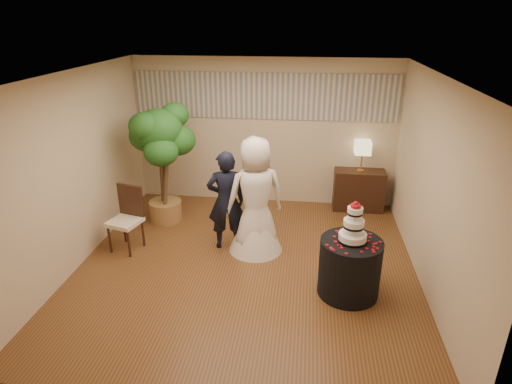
# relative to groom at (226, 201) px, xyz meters

# --- Properties ---
(floor) EXTENTS (5.00, 5.00, 0.00)m
(floor) POSITION_rel_groom_xyz_m (0.39, -0.56, -0.81)
(floor) COLOR brown
(floor) RESTS_ON ground
(ceiling) EXTENTS (5.00, 5.00, 0.00)m
(ceiling) POSITION_rel_groom_xyz_m (0.39, -0.56, 1.99)
(ceiling) COLOR white
(ceiling) RESTS_ON wall_back
(wall_back) EXTENTS (5.00, 0.06, 2.80)m
(wall_back) POSITION_rel_groom_xyz_m (0.39, 1.94, 0.59)
(wall_back) COLOR beige
(wall_back) RESTS_ON ground
(wall_front) EXTENTS (5.00, 0.06, 2.80)m
(wall_front) POSITION_rel_groom_xyz_m (0.39, -3.06, 0.59)
(wall_front) COLOR beige
(wall_front) RESTS_ON ground
(wall_left) EXTENTS (0.06, 5.00, 2.80)m
(wall_left) POSITION_rel_groom_xyz_m (-2.11, -0.56, 0.59)
(wall_left) COLOR beige
(wall_left) RESTS_ON ground
(wall_right) EXTENTS (0.06, 5.00, 2.80)m
(wall_right) POSITION_rel_groom_xyz_m (2.89, -0.56, 0.59)
(wall_right) COLOR beige
(wall_right) RESTS_ON ground
(mural_border) EXTENTS (4.90, 0.02, 0.85)m
(mural_border) POSITION_rel_groom_xyz_m (0.39, 1.92, 1.29)
(mural_border) COLOR #A4A094
(mural_border) RESTS_ON wall_back
(groom) EXTENTS (0.66, 0.50, 1.62)m
(groom) POSITION_rel_groom_xyz_m (0.00, 0.00, 0.00)
(groom) COLOR black
(groom) RESTS_ON floor
(bride) EXTENTS (1.18, 1.15, 1.86)m
(bride) POSITION_rel_groom_xyz_m (0.47, -0.04, 0.12)
(bride) COLOR white
(bride) RESTS_ON floor
(cake_table) EXTENTS (0.90, 0.90, 0.80)m
(cake_table) POSITION_rel_groom_xyz_m (1.85, -1.04, -0.41)
(cake_table) COLOR black
(cake_table) RESTS_ON floor
(wedding_cake) EXTENTS (0.36, 0.36, 0.56)m
(wedding_cake) POSITION_rel_groom_xyz_m (1.85, -1.04, 0.27)
(wedding_cake) COLOR white
(wedding_cake) RESTS_ON cake_table
(console) EXTENTS (0.94, 0.42, 0.78)m
(console) POSITION_rel_groom_xyz_m (2.24, 1.73, -0.42)
(console) COLOR black
(console) RESTS_ON floor
(table_lamp) EXTENTS (0.29, 0.29, 0.58)m
(table_lamp) POSITION_rel_groom_xyz_m (2.24, 1.73, 0.26)
(table_lamp) COLOR #CDBB87
(table_lamp) RESTS_ON console
(ficus_tree) EXTENTS (1.34, 1.34, 2.16)m
(ficus_tree) POSITION_rel_groom_xyz_m (-1.29, 0.81, 0.27)
(ficus_tree) COLOR #225B1E
(ficus_tree) RESTS_ON floor
(side_chair) EXTENTS (0.58, 0.60, 1.04)m
(side_chair) POSITION_rel_groom_xyz_m (-1.57, -0.29, -0.29)
(side_chair) COLOR black
(side_chair) RESTS_ON floor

